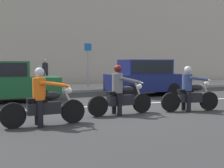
% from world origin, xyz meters
% --- Properties ---
extents(ground_plane, '(80.00, 80.00, 0.00)m').
position_xyz_m(ground_plane, '(0.00, 0.00, 0.00)').
color(ground_plane, '#2D2D2D').
extents(sidewalk_slab, '(40.00, 4.40, 0.14)m').
position_xyz_m(sidewalk_slab, '(0.00, 8.00, 0.07)').
color(sidewalk_slab, gray).
rests_on(sidewalk_slab, ground_plane).
extents(building_facade, '(40.00, 1.40, 10.31)m').
position_xyz_m(building_facade, '(0.00, 11.40, 5.15)').
color(building_facade, '#A89E8E').
rests_on(building_facade, ground_plane).
extents(lane_marking_stripe, '(18.00, 0.14, 0.01)m').
position_xyz_m(lane_marking_stripe, '(-0.37, 0.90, 0.00)').
color(lane_marking_stripe, silver).
rests_on(lane_marking_stripe, ground_plane).
extents(motorcycle_with_rider_denim_blue, '(2.06, 0.75, 1.55)m').
position_xyz_m(motorcycle_with_rider_denim_blue, '(2.04, -1.33, 0.64)').
color(motorcycle_with_rider_denim_blue, black).
rests_on(motorcycle_with_rider_denim_blue, ground_plane).
extents(motorcycle_with_rider_gray, '(2.24, 0.70, 1.60)m').
position_xyz_m(motorcycle_with_rider_gray, '(-0.45, -1.07, 0.65)').
color(motorcycle_with_rider_gray, black).
rests_on(motorcycle_with_rider_gray, ground_plane).
extents(motorcycle_with_rider_orange_stripe, '(2.25, 0.70, 1.55)m').
position_xyz_m(motorcycle_with_rider_orange_stripe, '(-3.00, -1.81, 0.64)').
color(motorcycle_with_rider_orange_stripe, black).
rests_on(motorcycle_with_rider_orange_stripe, ground_plane).
extents(parked_hatchback_navy, '(3.82, 1.76, 1.80)m').
position_xyz_m(parked_hatchback_navy, '(2.81, 3.36, 0.93)').
color(parked_hatchback_navy, '#11194C').
rests_on(parked_hatchback_navy, ground_plane).
extents(parked_sedan_forest_green, '(4.70, 1.82, 1.72)m').
position_xyz_m(parked_sedan_forest_green, '(-4.00, 3.40, 0.89)').
color(parked_sedan_forest_green, '#164C28').
rests_on(parked_sedan_forest_green, ground_plane).
extents(street_sign_post, '(0.44, 0.08, 2.69)m').
position_xyz_m(street_sign_post, '(1.12, 7.51, 1.76)').
color(street_sign_post, gray).
rests_on(street_sign_post, sidewalk_slab).
extents(pedestrian_bystander, '(0.34, 0.34, 1.69)m').
position_xyz_m(pedestrian_bystander, '(-1.42, 7.81, 1.13)').
color(pedestrian_bystander, black).
rests_on(pedestrian_bystander, sidewalk_slab).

